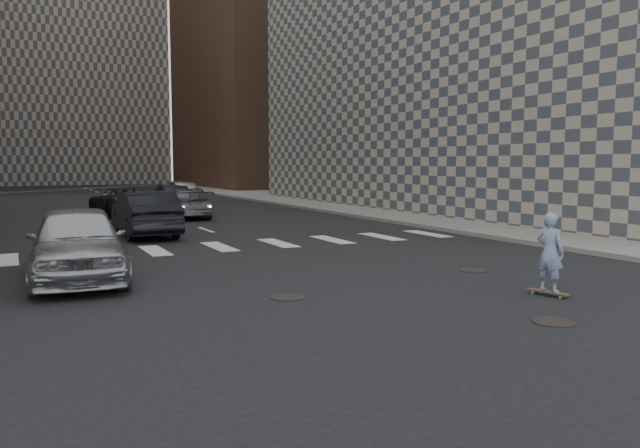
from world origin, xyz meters
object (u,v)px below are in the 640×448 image
Objects in this scene: traffic_car_e at (171,195)px; traffic_car_d at (181,192)px; traffic_car_a at (145,214)px; silver_sedan at (77,243)px; skateboarder at (550,252)px; traffic_car_b at (184,203)px; traffic_car_c at (122,202)px.

traffic_car_d is at bearing -144.71° from traffic_car_e.
traffic_car_e is (4.21, 14.46, -0.13)m from traffic_car_a.
silver_sedan is 24.34m from traffic_car_d.
silver_sedan is at bearing 130.58° from skateboarder.
traffic_car_b is 8.51m from traffic_car_d.
traffic_car_e is at bearing 35.98° from traffic_car_d.
traffic_car_d reaches higher than traffic_car_b.
traffic_car_c is at bearing -93.76° from traffic_car_a.
skateboarder is 23.67m from traffic_car_c.
silver_sedan is 8.55m from traffic_car_a.
skateboarder is 28.40m from traffic_car_e.
skateboarder reaches higher than traffic_car_e.
silver_sedan is at bearing 69.51° from traffic_car_a.
traffic_car_a is 1.19× the size of traffic_car_e.
silver_sedan is 23.60m from traffic_car_e.
traffic_car_e is at bearing -132.22° from traffic_car_c.
traffic_car_c is at bearing 81.96° from silver_sedan.
skateboarder is at bearing 90.72° from traffic_car_e.
skateboarder is at bearing 97.24° from traffic_car_b.
traffic_car_b is (3.08, 6.69, -0.11)m from traffic_car_a.
skateboarder is 10.15m from silver_sedan.
traffic_car_d is (7.94, 23.01, -0.03)m from silver_sedan.
traffic_car_b is 1.00× the size of traffic_car_d.
traffic_car_a is 0.97× the size of traffic_car_c.
traffic_car_a is 15.79m from traffic_car_d.
silver_sedan reaches higher than skateboarder.
traffic_car_b is at bearing 71.30° from silver_sedan.
traffic_car_e is at bearing -97.10° from traffic_car_b.
silver_sedan is at bearing 70.84° from traffic_car_c.
skateboarder reaches higher than traffic_car_b.
skateboarder reaches higher than traffic_car_d.
traffic_car_a is 1.02× the size of traffic_car_d.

